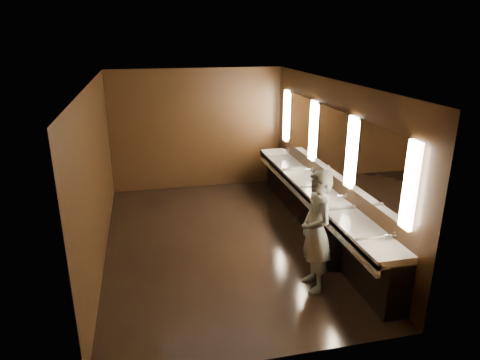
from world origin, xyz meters
name	(u,v)px	position (x,y,z in m)	size (l,w,h in m)	color
floor	(221,241)	(0.00, 0.00, 0.00)	(6.00, 6.00, 0.00)	black
ceiling	(219,83)	(0.00, 0.00, 2.80)	(4.00, 6.00, 0.02)	#2D2D2B
wall_back	(197,130)	(0.00, 3.00, 1.40)	(4.00, 0.02, 2.80)	black
wall_front	(272,251)	(0.00, -3.00, 1.40)	(4.00, 0.02, 2.80)	black
wall_left	(97,175)	(-2.00, 0.00, 1.40)	(0.02, 6.00, 2.80)	black
wall_right	(330,160)	(2.00, 0.00, 1.40)	(0.02, 6.00, 2.80)	black
sink_counter	(316,207)	(1.79, 0.00, 0.50)	(0.55, 5.40, 1.01)	black
mirror_band	(331,141)	(1.98, 0.00, 1.75)	(0.06, 5.03, 1.15)	#FFE8C3
person	(316,231)	(1.05, -1.72, 0.90)	(0.66, 0.43, 1.81)	#99BCE5
trash_bin	(333,251)	(1.58, -1.26, 0.28)	(0.36, 0.36, 0.55)	black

